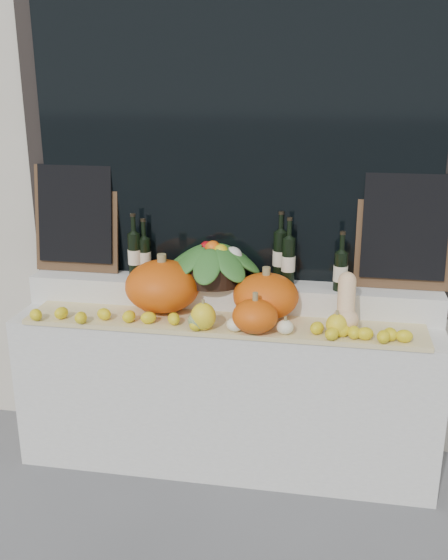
# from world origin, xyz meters

# --- Properties ---
(storefront_facade) EXTENTS (7.00, 0.94, 4.50)m
(storefront_facade) POSITION_xyz_m (0.00, 2.25, 2.25)
(storefront_facade) COLOR beige
(storefront_facade) RESTS_ON ground
(display_sill) EXTENTS (2.30, 0.55, 0.88)m
(display_sill) POSITION_xyz_m (0.00, 1.52, 0.44)
(display_sill) COLOR silver
(display_sill) RESTS_ON ground
(rear_tier) EXTENTS (2.30, 0.25, 0.16)m
(rear_tier) POSITION_xyz_m (0.00, 1.68, 0.96)
(rear_tier) COLOR silver
(rear_tier) RESTS_ON display_sill
(straw_bedding) EXTENTS (2.10, 0.32, 0.02)m
(straw_bedding) POSITION_xyz_m (0.00, 1.40, 0.89)
(straw_bedding) COLOR tan
(straw_bedding) RESTS_ON display_sill
(pumpkin_left) EXTENTS (0.52, 0.52, 0.28)m
(pumpkin_left) POSITION_xyz_m (-0.35, 1.51, 1.05)
(pumpkin_left) COLOR #DC550B
(pumpkin_left) RESTS_ON straw_bedding
(pumpkin_right) EXTENTS (0.44, 0.44, 0.24)m
(pumpkin_right) POSITION_xyz_m (0.21, 1.51, 1.02)
(pumpkin_right) COLOR #DC550B
(pumpkin_right) RESTS_ON straw_bedding
(pumpkin_center) EXTENTS (0.23, 0.23, 0.17)m
(pumpkin_center) POSITION_xyz_m (0.18, 1.30, 0.99)
(pumpkin_center) COLOR #DC550B
(pumpkin_center) RESTS_ON straw_bedding
(butternut_squash) EXTENTS (0.13, 0.20, 0.29)m
(butternut_squash) POSITION_xyz_m (0.63, 1.41, 1.03)
(butternut_squash) COLOR #F1C18E
(butternut_squash) RESTS_ON straw_bedding
(decorative_gourds) EXTENTS (0.80, 0.16, 0.16)m
(decorative_gourds) POSITION_xyz_m (0.13, 1.29, 0.96)
(decorative_gourds) COLOR #2B5E1C
(decorative_gourds) RESTS_ON straw_bedding
(lemon_heap) EXTENTS (2.20, 0.16, 0.06)m
(lemon_heap) POSITION_xyz_m (0.00, 1.29, 0.94)
(lemon_heap) COLOR yellow
(lemon_heap) RESTS_ON straw_bedding
(produce_bowl) EXTENTS (0.57, 0.57, 0.24)m
(produce_bowl) POSITION_xyz_m (-0.10, 1.66, 1.16)
(produce_bowl) COLOR black
(produce_bowl) RESTS_ON rear_tier
(wine_bottle_far_left) EXTENTS (0.08, 0.08, 0.36)m
(wine_bottle_far_left) POSITION_xyz_m (-0.56, 1.68, 1.17)
(wine_bottle_far_left) COLOR black
(wine_bottle_far_left) RESTS_ON rear_tier
(wine_bottle_near_left) EXTENTS (0.08, 0.08, 0.33)m
(wine_bottle_near_left) POSITION_xyz_m (-0.51, 1.70, 1.15)
(wine_bottle_near_left) COLOR black
(wine_bottle_near_left) RESTS_ON rear_tier
(wine_bottle_tall) EXTENTS (0.08, 0.08, 0.39)m
(wine_bottle_tall) POSITION_xyz_m (0.27, 1.75, 1.18)
(wine_bottle_tall) COLOR black
(wine_bottle_tall) RESTS_ON rear_tier
(wine_bottle_near_right) EXTENTS (0.08, 0.08, 0.38)m
(wine_bottle_near_right) POSITION_xyz_m (0.32, 1.67, 1.18)
(wine_bottle_near_right) COLOR black
(wine_bottle_near_right) RESTS_ON rear_tier
(wine_bottle_far_right) EXTENTS (0.08, 0.08, 0.32)m
(wine_bottle_far_right) POSITION_xyz_m (0.60, 1.63, 1.15)
(wine_bottle_far_right) COLOR black
(wine_bottle_far_right) RESTS_ON rear_tier
(chalkboard_left) EXTENTS (0.50, 0.12, 0.62)m
(chalkboard_left) POSITION_xyz_m (-0.92, 1.74, 1.36)
(chalkboard_left) COLOR #4C331E
(chalkboard_left) RESTS_ON rear_tier
(chalkboard_right) EXTENTS (0.50, 0.12, 0.62)m
(chalkboard_right) POSITION_xyz_m (0.92, 1.74, 1.36)
(chalkboard_right) COLOR #4C331E
(chalkboard_right) RESTS_ON rear_tier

